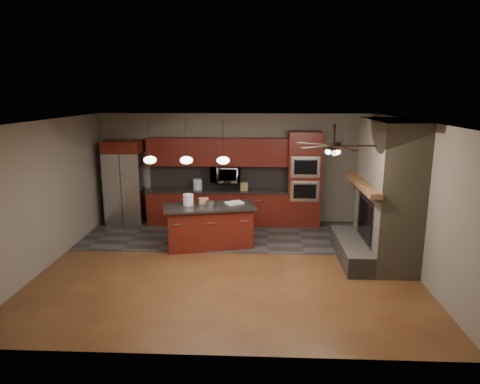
# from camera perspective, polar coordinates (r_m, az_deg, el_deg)

# --- Properties ---
(ground) EXTENTS (7.00, 7.00, 0.00)m
(ground) POSITION_cam_1_polar(r_m,az_deg,el_deg) (8.53, -1.53, -9.63)
(ground) COLOR brown
(ground) RESTS_ON ground
(ceiling) EXTENTS (7.00, 6.00, 0.02)m
(ceiling) POSITION_cam_1_polar(r_m,az_deg,el_deg) (7.89, -1.65, 9.49)
(ceiling) COLOR white
(ceiling) RESTS_ON back_wall
(back_wall) EXTENTS (7.00, 0.02, 2.80)m
(back_wall) POSITION_cam_1_polar(r_m,az_deg,el_deg) (11.03, -0.44, 3.16)
(back_wall) COLOR #6E6458
(back_wall) RESTS_ON ground
(right_wall) EXTENTS (0.02, 6.00, 2.80)m
(right_wall) POSITION_cam_1_polar(r_m,az_deg,el_deg) (8.59, 22.40, -0.67)
(right_wall) COLOR #6E6458
(right_wall) RESTS_ON ground
(left_wall) EXTENTS (0.02, 6.00, 2.80)m
(left_wall) POSITION_cam_1_polar(r_m,az_deg,el_deg) (9.05, -24.26, -0.17)
(left_wall) COLOR #6E6458
(left_wall) RESTS_ON ground
(slate_tile_patch) EXTENTS (7.00, 2.40, 0.01)m
(slate_tile_patch) POSITION_cam_1_polar(r_m,az_deg,el_deg) (10.21, -0.79, -5.73)
(slate_tile_patch) COLOR #393633
(slate_tile_patch) RESTS_ON ground
(fireplace_column) EXTENTS (1.30, 2.10, 2.80)m
(fireplace_column) POSITION_cam_1_polar(r_m,az_deg,el_deg) (8.84, 18.67, -0.69)
(fireplace_column) COLOR #6F644F
(fireplace_column) RESTS_ON ground
(back_cabinetry) EXTENTS (3.59, 0.64, 2.20)m
(back_cabinetry) POSITION_cam_1_polar(r_m,az_deg,el_deg) (10.92, -3.00, 0.33)
(back_cabinetry) COLOR #5C1C10
(back_cabinetry) RESTS_ON ground
(oven_tower) EXTENTS (0.80, 0.63, 2.38)m
(oven_tower) POSITION_cam_1_polar(r_m,az_deg,el_deg) (10.81, 8.51, 1.69)
(oven_tower) COLOR #5C1C10
(oven_tower) RESTS_ON ground
(microwave) EXTENTS (0.73, 0.41, 0.50)m
(microwave) POSITION_cam_1_polar(r_m,az_deg,el_deg) (10.82, -1.97, 2.43)
(microwave) COLOR silver
(microwave) RESTS_ON back_cabinetry
(refrigerator) EXTENTS (0.92, 0.75, 2.15)m
(refrigerator) POSITION_cam_1_polar(r_m,az_deg,el_deg) (11.23, -15.06, 1.20)
(refrigerator) COLOR silver
(refrigerator) RESTS_ON ground
(kitchen_island) EXTENTS (2.09, 1.29, 0.92)m
(kitchen_island) POSITION_cam_1_polar(r_m,az_deg,el_deg) (9.36, -4.07, -4.55)
(kitchen_island) COLOR #5C1C10
(kitchen_island) RESTS_ON ground
(white_bucket) EXTENTS (0.25, 0.25, 0.24)m
(white_bucket) POSITION_cam_1_polar(r_m,az_deg,el_deg) (9.32, -6.92, -1.03)
(white_bucket) COLOR white
(white_bucket) RESTS_ON kitchen_island
(paint_can) EXTENTS (0.20, 0.20, 0.12)m
(paint_can) POSITION_cam_1_polar(r_m,az_deg,el_deg) (9.15, -4.05, -1.61)
(paint_can) COLOR #B2B2B7
(paint_can) RESTS_ON kitchen_island
(paint_tray) EXTENTS (0.45, 0.41, 0.04)m
(paint_tray) POSITION_cam_1_polar(r_m,az_deg,el_deg) (9.41, -0.77, -1.44)
(paint_tray) COLOR white
(paint_tray) RESTS_ON kitchen_island
(cardboard_box) EXTENTS (0.23, 0.20, 0.13)m
(cardboard_box) POSITION_cam_1_polar(r_m,az_deg,el_deg) (9.41, -4.89, -1.20)
(cardboard_box) COLOR #AC7858
(cardboard_box) RESTS_ON kitchen_island
(counter_bucket) EXTENTS (0.24, 0.24, 0.26)m
(counter_bucket) POSITION_cam_1_polar(r_m,az_deg,el_deg) (10.91, -5.68, 1.02)
(counter_bucket) COLOR silver
(counter_bucket) RESTS_ON back_cabinetry
(counter_box) EXTENTS (0.20, 0.17, 0.20)m
(counter_box) POSITION_cam_1_polar(r_m,az_deg,el_deg) (10.76, 0.53, 0.75)
(counter_box) COLOR #957D4D
(counter_box) RESTS_ON back_cabinetry
(pendant_left) EXTENTS (0.26, 0.26, 0.92)m
(pendant_left) POSITION_cam_1_polar(r_m,az_deg,el_deg) (8.94, -11.91, 4.24)
(pendant_left) COLOR black
(pendant_left) RESTS_ON ceiling
(pendant_center) EXTENTS (0.26, 0.26, 0.92)m
(pendant_center) POSITION_cam_1_polar(r_m,az_deg,el_deg) (8.78, -7.15, 4.26)
(pendant_center) COLOR black
(pendant_center) RESTS_ON ceiling
(pendant_right) EXTENTS (0.26, 0.26, 0.92)m
(pendant_right) POSITION_cam_1_polar(r_m,az_deg,el_deg) (8.69, -2.26, 4.26)
(pendant_right) COLOR black
(pendant_right) RESTS_ON ceiling
(ceiling_fan) EXTENTS (1.27, 1.33, 0.41)m
(ceiling_fan) POSITION_cam_1_polar(r_m,az_deg,el_deg) (7.21, 12.39, 6.12)
(ceiling_fan) COLOR black
(ceiling_fan) RESTS_ON ceiling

